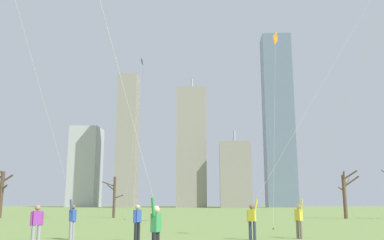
# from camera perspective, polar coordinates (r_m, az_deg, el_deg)

# --- Properties ---
(kite_flyer_foreground_left_green) EXTENTS (2.24, 7.91, 11.44)m
(kite_flyer_foreground_left_green) POSITION_cam_1_polar(r_m,az_deg,el_deg) (11.28, -7.94, -3.98)
(kite_flyer_foreground_left_green) COLOR black
(kite_flyer_foreground_left_green) RESTS_ON ground
(kite_flyer_midfield_right_purple) EXTENTS (0.94, 10.93, 13.66)m
(kite_flyer_midfield_right_purple) POSITION_cam_1_polar(r_m,az_deg,el_deg) (19.26, -17.71, -7.78)
(kite_flyer_midfield_right_purple) COLOR gray
(kite_flyer_midfield_right_purple) RESTS_ON ground
(kite_flyer_far_back_yellow) EXTENTS (2.68, 8.39, 9.73)m
(kite_flyer_far_back_yellow) POSITION_cam_1_polar(r_m,az_deg,el_deg) (19.43, 17.27, -6.73)
(kite_flyer_far_back_yellow) COLOR #726656
(kite_flyer_far_back_yellow) RESTS_ON ground
(kite_flyer_midfield_left_teal) EXTENTS (7.33, 3.54, 13.51)m
(kite_flyer_midfield_left_teal) POSITION_cam_1_polar(r_m,az_deg,el_deg) (19.78, 10.47, -9.74)
(kite_flyer_midfield_left_teal) COLOR #33384C
(kite_flyer_midfield_left_teal) RESTS_ON ground
(bystander_far_off_by_trees) EXTENTS (0.42, 0.37, 1.62)m
(bystander_far_off_by_trees) POSITION_cam_1_polar(r_m,az_deg,el_deg) (17.91, -20.82, -13.29)
(bystander_far_off_by_trees) COLOR gray
(bystander_far_off_by_trees) RESTS_ON ground
(bystander_watching_nearby) EXTENTS (0.33, 0.47, 1.62)m
(bystander_watching_nearby) POSITION_cam_1_polar(r_m,az_deg,el_deg) (19.07, -7.62, -13.76)
(bystander_watching_nearby) COLOR black
(bystander_watching_nearby) RESTS_ON ground
(distant_kite_low_near_trees_blue) EXTENTS (2.04, 3.24, 16.22)m
(distant_kite_low_near_trees_blue) POSITION_cam_1_polar(r_m,az_deg,el_deg) (42.12, -7.27, 5.42)
(distant_kite_low_near_trees_blue) COLOR blue
(distant_kite_low_near_trees_blue) RESTS_ON ground
(distant_kite_drifting_right_orange) EXTENTS (1.67, 4.64, 15.49)m
(distant_kite_drifting_right_orange) POSITION_cam_1_polar(r_m,az_deg,el_deg) (34.18, 11.53, 9.65)
(distant_kite_drifting_right_orange) COLOR orange
(distant_kite_drifting_right_orange) RESTS_ON ground
(bare_tree_left_of_center) EXTENTS (2.84, 1.56, 4.69)m
(bare_tree_left_of_center) POSITION_cam_1_polar(r_m,az_deg,el_deg) (49.11, -10.82, -10.33)
(bare_tree_left_of_center) COLOR #4C3828
(bare_tree_left_of_center) RESTS_ON ground
(bare_tree_center) EXTENTS (1.92, 2.45, 5.21)m
(bare_tree_center) POSITION_cam_1_polar(r_m,az_deg,el_deg) (48.71, 20.56, -9.50)
(bare_tree_center) COLOR brown
(bare_tree_center) RESTS_ON ground
(bare_tree_right_of_center) EXTENTS (3.20, 1.40, 5.36)m
(bare_tree_right_of_center) POSITION_cam_1_polar(r_m,az_deg,el_deg) (51.82, -25.03, -8.99)
(bare_tree_right_of_center) COLOR #4C3828
(bare_tree_right_of_center) RESTS_ON ground
(skyline_slender_spire) EXTENTS (10.93, 11.97, 31.59)m
(skyline_slender_spire) POSITION_cam_1_polar(r_m,az_deg,el_deg) (170.41, -14.61, -6.33)
(skyline_slender_spire) COLOR #B2B2B7
(skyline_slender_spire) RESTS_ON ground
(skyline_squat_block) EXTENTS (6.96, 8.62, 48.57)m
(skyline_squat_block) POSITION_cam_1_polar(r_m,az_deg,el_deg) (151.82, -8.95, -2.74)
(skyline_squat_block) COLOR gray
(skyline_squat_block) RESTS_ON ground
(skyline_mid_tower_right) EXTENTS (10.79, 10.75, 27.10)m
(skyline_mid_tower_right) POSITION_cam_1_polar(r_m,az_deg,el_deg) (146.35, 6.02, -7.59)
(skyline_mid_tower_right) COLOR gray
(skyline_mid_tower_right) RESTS_ON ground
(skyline_mid_tower_left) EXTENTS (11.06, 9.70, 67.07)m
(skyline_mid_tower_left) POSITION_cam_1_polar(r_m,az_deg,el_deg) (162.07, 11.92, 0.14)
(skyline_mid_tower_left) COLOR slate
(skyline_mid_tower_left) RESTS_ON ground
(skyline_wide_slab) EXTENTS (10.75, 10.42, 48.52)m
(skyline_wide_slab) POSITION_cam_1_polar(r_m,az_deg,el_deg) (153.00, -0.02, -3.79)
(skyline_wide_slab) COLOR gray
(skyline_wide_slab) RESTS_ON ground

